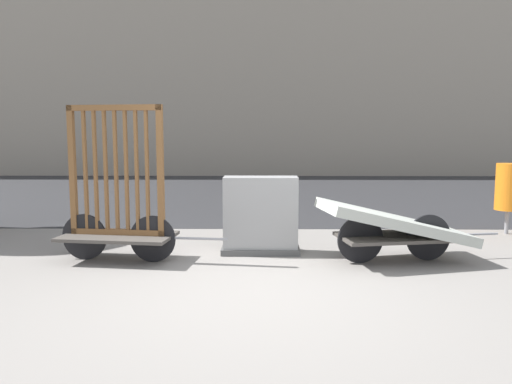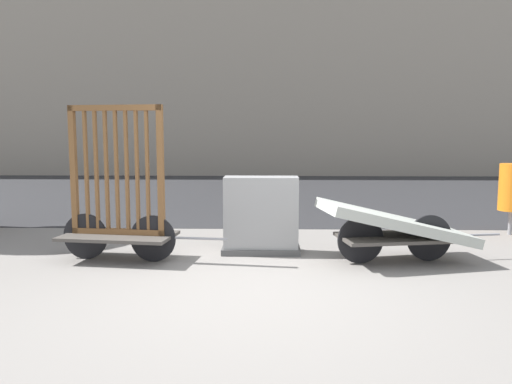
{
  "view_description": "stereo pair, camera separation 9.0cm",
  "coord_description": "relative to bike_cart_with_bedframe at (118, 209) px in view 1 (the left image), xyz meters",
  "views": [
    {
      "loc": [
        0.07,
        -4.79,
        1.55
      ],
      "look_at": [
        0.0,
        1.25,
        0.86
      ],
      "focal_mm": 35.0,
      "sensor_mm": 36.0,
      "label": 1
    },
    {
      "loc": [
        0.16,
        -4.79,
        1.55
      ],
      "look_at": [
        0.0,
        1.25,
        0.86
      ],
      "focal_mm": 35.0,
      "sensor_mm": 36.0,
      "label": 2
    }
  ],
  "objects": [
    {
      "name": "bike_cart_with_mattress",
      "position": [
        3.41,
        0.0,
        -0.2
      ],
      "size": [
        2.33,
        1.18,
        0.77
      ],
      "rotation": [
        0.0,
        0.0,
        0.17
      ],
      "color": "#4C4742",
      "rests_on": "ground_plane"
    },
    {
      "name": "utility_cabinet",
      "position": [
        1.76,
        0.44,
        -0.18
      ],
      "size": [
        1.03,
        0.44,
        1.01
      ],
      "color": "#4C4C4C",
      "rests_on": "ground_plane"
    },
    {
      "name": "ground_plane",
      "position": [
        1.7,
        -1.25,
        -0.65
      ],
      "size": [
        60.0,
        60.0,
        0.0
      ],
      "primitive_type": "plane",
      "color": "gray"
    },
    {
      "name": "bike_cart_with_bedframe",
      "position": [
        0.0,
        0.0,
        0.0
      ],
      "size": [
        2.1,
        0.88,
        1.91
      ],
      "rotation": [
        0.0,
        0.0,
        -0.12
      ],
      "color": "#4C4742",
      "rests_on": "ground_plane"
    },
    {
      "name": "building_facade",
      "position": [
        1.7,
        14.83,
        6.27
      ],
      "size": [
        48.0,
        4.0,
        13.83
      ],
      "color": "#9E9384",
      "rests_on": "ground_plane"
    },
    {
      "name": "road_strip",
      "position": [
        1.7,
        7.47,
        -0.64
      ],
      "size": [
        56.0,
        10.72,
        0.01
      ],
      "color": "#2D2D30",
      "rests_on": "ground_plane"
    },
    {
      "name": "trash_bin",
      "position": [
        5.64,
        1.76,
        0.09
      ],
      "size": [
        0.39,
        0.39,
        1.11
      ],
      "color": "gray",
      "rests_on": "ground_plane"
    }
  ]
}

